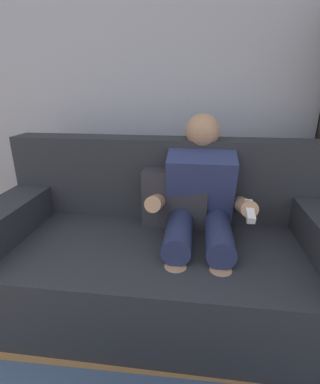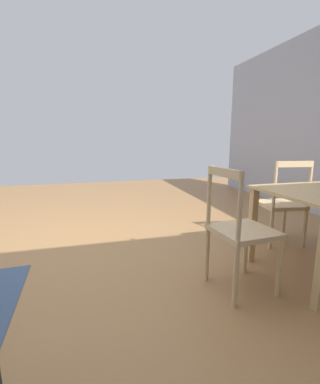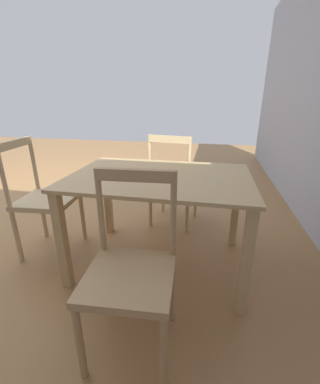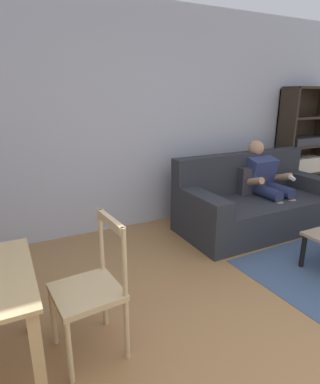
% 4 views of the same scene
% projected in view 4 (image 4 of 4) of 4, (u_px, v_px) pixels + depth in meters
% --- Properties ---
extents(wall_back, '(7.04, 0.12, 2.77)m').
position_uv_depth(wall_back, '(137.00, 120.00, 4.06)').
color(wall_back, '#B2B7C6').
rests_on(wall_back, ground_plane).
extents(couch, '(2.06, 0.98, 0.94)m').
position_uv_depth(couch, '(254.00, 203.00, 4.22)').
color(couch, '#282B30').
rests_on(couch, ground_plane).
extents(person_lounging, '(0.59, 0.90, 1.10)m').
position_uv_depth(person_lounging, '(266.00, 182.00, 4.27)').
color(person_lounging, navy).
rests_on(person_lounging, ground_plane).
extents(bookshelf, '(0.90, 0.36, 1.81)m').
position_uv_depth(bookshelf, '(301.00, 157.00, 5.24)').
color(bookshelf, '#2D2319').
rests_on(bookshelf, ground_plane).
extents(dining_chair_facing_couch, '(0.46, 0.46, 0.94)m').
position_uv_depth(dining_chair_facing_couch, '(91.00, 290.00, 2.11)').
color(dining_chair_facing_couch, '#D1B27F').
rests_on(dining_chair_facing_couch, ground_plane).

